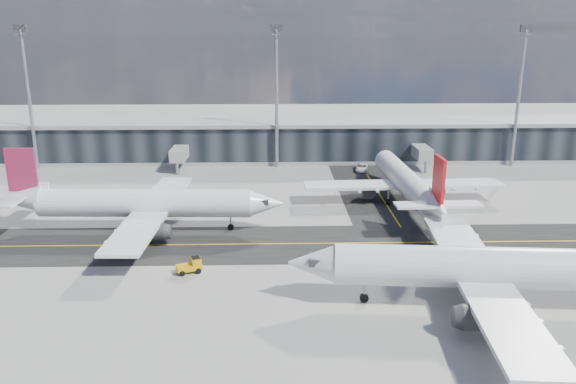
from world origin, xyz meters
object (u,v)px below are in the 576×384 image
object	(u,v)px
airliner_af	(141,203)
baggage_tug	(191,265)
airliner_near	(498,268)
airliner_redtail	(406,182)
service_van	(362,168)

from	to	relation	value
airliner_af	baggage_tug	bearing A→B (deg)	33.16
airliner_af	airliner_near	xyz separation A→B (m)	(42.30, -24.43, 0.27)
airliner_redtail	airliner_near	size ratio (longest dim) A/B	0.90
airliner_af	airliner_near	world-z (taller)	airliner_near
airliner_redtail	airliner_near	distance (m)	35.81
airliner_af	airliner_redtail	xyz separation A→B (m)	(40.90, 11.34, -0.14)
baggage_tug	service_van	xyz separation A→B (m)	(28.03, 49.02, -0.20)
airliner_near	service_van	size ratio (longest dim) A/B	8.33
airliner_redtail	baggage_tug	bearing A→B (deg)	-141.99
airliner_af	baggage_tug	distance (m)	17.98
airliner_redtail	airliner_near	xyz separation A→B (m)	(1.40, -35.78, 0.41)
service_van	baggage_tug	bearing A→B (deg)	-110.60
airliner_af	airliner_near	size ratio (longest dim) A/B	0.93
airliner_near	baggage_tug	bearing A→B (deg)	79.36
airliner_redtail	service_van	bearing A→B (deg)	97.57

